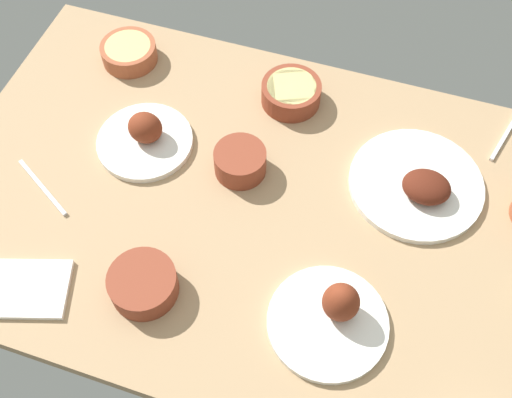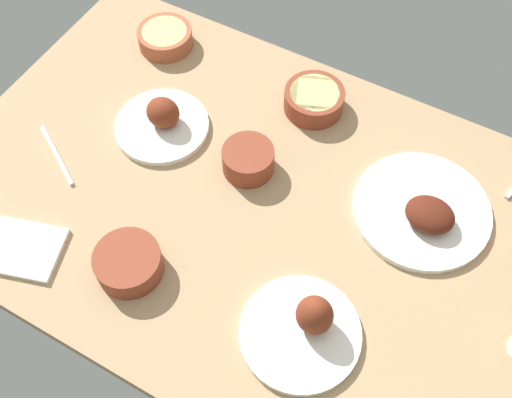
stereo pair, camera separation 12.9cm
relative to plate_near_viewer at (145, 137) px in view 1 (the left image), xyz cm
name	(u,v)px [view 1 (the left image)]	position (x,y,z in cm)	size (l,w,h in cm)	color
dining_table	(256,209)	(-29.45, 7.90, -4.24)	(140.00, 90.00, 4.00)	tan
plate_near_viewer	(145,137)	(0.00, 0.00, 0.00)	(22.22, 22.22, 8.71)	white
plate_center_main	(419,185)	(-62.17, -6.96, -0.61)	(29.70, 29.70, 6.72)	white
plate_far_side	(332,316)	(-51.58, 28.76, 0.43)	(23.56, 23.56, 11.17)	white
bowl_cream	(143,283)	(-14.67, 34.02, 0.85)	(13.62, 13.62, 5.68)	brown
bowl_pasta	(129,52)	(14.69, -23.46, 0.39)	(13.97, 13.97, 4.78)	#A35133
bowl_potatoes	(291,93)	(-28.29, -22.84, 0.72)	(14.37, 14.37, 5.44)	brown
bowl_soup	(240,161)	(-23.28, 0.34, 1.10)	(11.67, 11.67, 6.17)	brown
folded_napkin	(22,289)	(8.61, 41.64, -1.64)	(18.41, 12.51, 1.20)	white
fork_loose	(42,187)	(16.79, 18.77, -1.84)	(18.91, 0.90, 0.80)	silver
spoon_loose	(506,134)	(-79.38, -28.49, -1.84)	(18.24, 0.90, 0.80)	silver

